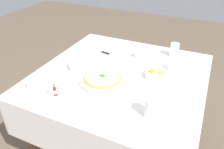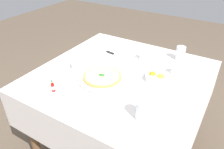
{
  "view_description": "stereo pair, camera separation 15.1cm",
  "coord_description": "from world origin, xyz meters",
  "px_view_note": "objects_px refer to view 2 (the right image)",
  "views": [
    {
      "loc": [
        -0.5,
        1.23,
        1.58
      ],
      "look_at": [
        0.04,
        0.06,
        0.78
      ],
      "focal_mm": 35.32,
      "sensor_mm": 36.0,
      "label": 1
    },
    {
      "loc": [
        -0.63,
        1.15,
        1.58
      ],
      "look_at": [
        0.04,
        0.06,
        0.78
      ],
      "focal_mm": 35.32,
      "sensor_mm": 36.0,
      "label": 2
    }
  ],
  "objects_px": {
    "coffee_cup_back_corner": "(144,56)",
    "coffee_cup_center_back": "(34,80)",
    "dinner_knife": "(106,51)",
    "menu_card": "(73,63)",
    "pizza": "(102,77)",
    "water_glass_left_edge": "(142,111)",
    "pizza_plate": "(102,78)",
    "napkin_folded": "(106,53)",
    "coffee_cup_far_right": "(177,71)",
    "hot_sauce_bottle": "(53,87)",
    "salt_shaker": "(49,87)",
    "water_glass_near_left": "(180,54)",
    "citrus_bowl": "(157,77)",
    "pepper_shaker": "(57,88)"
  },
  "relations": [
    {
      "from": "coffee_cup_back_corner",
      "to": "coffee_cup_center_back",
      "type": "bearing_deg",
      "value": 55.03
    },
    {
      "from": "coffee_cup_center_back",
      "to": "dinner_knife",
      "type": "relative_size",
      "value": 0.66
    },
    {
      "from": "coffee_cup_back_corner",
      "to": "menu_card",
      "type": "distance_m",
      "value": 0.55
    },
    {
      "from": "pizza",
      "to": "water_glass_left_edge",
      "type": "height_order",
      "value": "water_glass_left_edge"
    },
    {
      "from": "pizza_plate",
      "to": "napkin_folded",
      "type": "relative_size",
      "value": 1.41
    },
    {
      "from": "coffee_cup_far_right",
      "to": "hot_sauce_bottle",
      "type": "relative_size",
      "value": 1.57
    },
    {
      "from": "coffee_cup_center_back",
      "to": "napkin_folded",
      "type": "height_order",
      "value": "coffee_cup_center_back"
    },
    {
      "from": "coffee_cup_far_right",
      "to": "dinner_knife",
      "type": "relative_size",
      "value": 0.66
    },
    {
      "from": "coffee_cup_center_back",
      "to": "water_glass_left_edge",
      "type": "relative_size",
      "value": 1.15
    },
    {
      "from": "dinner_knife",
      "to": "salt_shaker",
      "type": "relative_size",
      "value": 3.48
    },
    {
      "from": "hot_sauce_bottle",
      "to": "salt_shaker",
      "type": "height_order",
      "value": "hot_sauce_bottle"
    },
    {
      "from": "dinner_knife",
      "to": "water_glass_near_left",
      "type": "bearing_deg",
      "value": -149.75
    },
    {
      "from": "pizza_plate",
      "to": "citrus_bowl",
      "type": "relative_size",
      "value": 2.18
    },
    {
      "from": "salt_shaker",
      "to": "coffee_cup_back_corner",
      "type": "bearing_deg",
      "value": -115.85
    },
    {
      "from": "coffee_cup_center_back",
      "to": "napkin_folded",
      "type": "distance_m",
      "value": 0.63
    },
    {
      "from": "dinner_knife",
      "to": "citrus_bowl",
      "type": "height_order",
      "value": "citrus_bowl"
    },
    {
      "from": "pizza_plate",
      "to": "hot_sauce_bottle",
      "type": "distance_m",
      "value": 0.33
    },
    {
      "from": "pizza",
      "to": "coffee_cup_back_corner",
      "type": "xyz_separation_m",
      "value": [
        -0.12,
        -0.41,
        0.0
      ]
    },
    {
      "from": "menu_card",
      "to": "pizza",
      "type": "bearing_deg",
      "value": -129.6
    },
    {
      "from": "water_glass_near_left",
      "to": "menu_card",
      "type": "xyz_separation_m",
      "value": [
        0.64,
        0.52,
        -0.02
      ]
    },
    {
      "from": "dinner_knife",
      "to": "salt_shaker",
      "type": "xyz_separation_m",
      "value": [
        0.02,
        0.62,
        0.0
      ]
    },
    {
      "from": "napkin_folded",
      "to": "hot_sauce_bottle",
      "type": "relative_size",
      "value": 2.78
    },
    {
      "from": "citrus_bowl",
      "to": "napkin_folded",
      "type": "bearing_deg",
      "value": -17.7
    },
    {
      "from": "dinner_knife",
      "to": "pepper_shaker",
      "type": "xyz_separation_m",
      "value": [
        -0.04,
        0.6,
        0.0
      ]
    },
    {
      "from": "water_glass_left_edge",
      "to": "napkin_folded",
      "type": "relative_size",
      "value": 0.49
    },
    {
      "from": "water_glass_left_edge",
      "to": "citrus_bowl",
      "type": "xyz_separation_m",
      "value": [
        0.07,
        -0.38,
        -0.03
      ]
    },
    {
      "from": "napkin_folded",
      "to": "coffee_cup_back_corner",
      "type": "bearing_deg",
      "value": -162.05
    },
    {
      "from": "water_glass_near_left",
      "to": "napkin_folded",
      "type": "height_order",
      "value": "water_glass_near_left"
    },
    {
      "from": "pizza",
      "to": "coffee_cup_center_back",
      "type": "bearing_deg",
      "value": 37.02
    },
    {
      "from": "dinner_knife",
      "to": "citrus_bowl",
      "type": "bearing_deg",
      "value": 171.42
    },
    {
      "from": "coffee_cup_far_right",
      "to": "napkin_folded",
      "type": "bearing_deg",
      "value": -1.0
    },
    {
      "from": "dinner_knife",
      "to": "water_glass_left_edge",
      "type": "bearing_deg",
      "value": 145.85
    },
    {
      "from": "pizza_plate",
      "to": "pizza",
      "type": "height_order",
      "value": "pizza"
    },
    {
      "from": "water_glass_left_edge",
      "to": "hot_sauce_bottle",
      "type": "distance_m",
      "value": 0.58
    },
    {
      "from": "coffee_cup_back_corner",
      "to": "hot_sauce_bottle",
      "type": "height_order",
      "value": "hot_sauce_bottle"
    },
    {
      "from": "pizza",
      "to": "napkin_folded",
      "type": "bearing_deg",
      "value": -60.73
    },
    {
      "from": "citrus_bowl",
      "to": "coffee_cup_far_right",
      "type": "bearing_deg",
      "value": -119.7
    },
    {
      "from": "water_glass_left_edge",
      "to": "pepper_shaker",
      "type": "relative_size",
      "value": 2.02
    },
    {
      "from": "coffee_cup_back_corner",
      "to": "citrus_bowl",
      "type": "bearing_deg",
      "value": 130.15
    },
    {
      "from": "water_glass_near_left",
      "to": "hot_sauce_bottle",
      "type": "bearing_deg",
      "value": 56.54
    },
    {
      "from": "coffee_cup_back_corner",
      "to": "hot_sauce_bottle",
      "type": "distance_m",
      "value": 0.75
    },
    {
      "from": "pizza_plate",
      "to": "coffee_cup_center_back",
      "type": "distance_m",
      "value": 0.45
    },
    {
      "from": "pizza",
      "to": "citrus_bowl",
      "type": "bearing_deg",
      "value": -150.4
    },
    {
      "from": "napkin_folded",
      "to": "hot_sauce_bottle",
      "type": "height_order",
      "value": "hot_sauce_bottle"
    },
    {
      "from": "water_glass_left_edge",
      "to": "menu_card",
      "type": "relative_size",
      "value": 1.46
    },
    {
      "from": "pizza_plate",
      "to": "water_glass_left_edge",
      "type": "relative_size",
      "value": 2.87
    },
    {
      "from": "pizza",
      "to": "water_glass_near_left",
      "type": "height_order",
      "value": "water_glass_near_left"
    },
    {
      "from": "water_glass_near_left",
      "to": "menu_card",
      "type": "relative_size",
      "value": 1.41
    },
    {
      "from": "salt_shaker",
      "to": "pepper_shaker",
      "type": "xyz_separation_m",
      "value": [
        -0.06,
        -0.02,
        0.0
      ]
    },
    {
      "from": "pizza_plate",
      "to": "pepper_shaker",
      "type": "relative_size",
      "value": 5.8
    }
  ]
}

